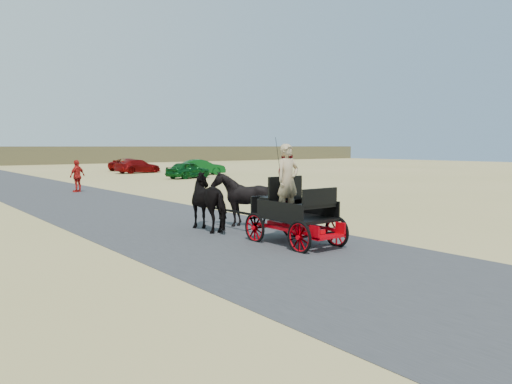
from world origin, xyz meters
TOP-DOWN VIEW (x-y plane):
  - ground at (0.00, 0.00)m, footprint 140.00×140.00m
  - road at (0.00, 0.00)m, footprint 6.00×140.00m
  - carriage at (0.96, -0.72)m, footprint 1.30×2.40m
  - horse_left at (0.41, 2.28)m, footprint 0.91×2.01m
  - horse_right at (1.51, 2.28)m, footprint 1.37×1.54m
  - driver_man at (0.76, -0.67)m, footprint 0.66×0.43m
  - passenger_woman at (1.26, -0.12)m, footprint 0.77×0.60m
  - pedestrian at (1.25, 16.95)m, footprint 1.09×0.85m
  - car_a at (11.71, 23.39)m, footprint 4.04×2.52m
  - car_b at (14.98, 26.83)m, footprint 4.23×2.53m
  - car_c at (11.81, 32.68)m, footprint 4.51×2.36m
  - car_d at (13.02, 37.39)m, footprint 4.87×3.72m

SIDE VIEW (x-z plane):
  - ground at x=0.00m, z-range 0.00..0.00m
  - road at x=0.00m, z-range 0.00..0.01m
  - carriage at x=0.96m, z-range 0.00..0.72m
  - car_d at x=13.02m, z-range 0.00..1.23m
  - car_c at x=11.81m, z-range 0.00..1.25m
  - car_a at x=11.71m, z-range 0.00..1.28m
  - car_b at x=14.98m, z-range 0.00..1.32m
  - horse_left at x=0.41m, z-range 0.00..1.70m
  - horse_right at x=1.51m, z-range 0.00..1.70m
  - pedestrian at x=1.25m, z-range 0.00..1.73m
  - passenger_woman at x=1.26m, z-range 0.72..2.30m
  - driver_man at x=0.76m, z-range 0.72..2.52m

